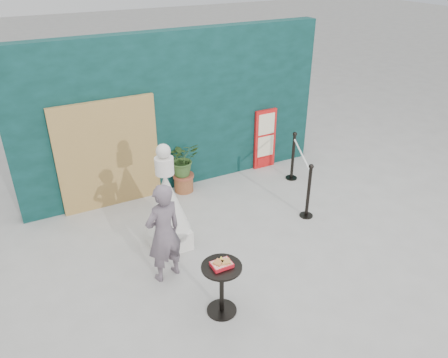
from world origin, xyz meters
TOP-DOWN VIEW (x-y plane):
  - ground at (0.00, 0.00)m, footprint 60.00×60.00m
  - back_wall at (0.00, 3.15)m, footprint 6.00×0.30m
  - bamboo_fence at (-1.40, 2.94)m, footprint 1.80×0.08m
  - woman at (-1.27, 0.58)m, footprint 0.63×0.49m
  - menu_board at (1.90, 2.95)m, footprint 0.50×0.07m
  - statue at (-0.96, 1.26)m, footprint 0.69×0.69m
  - cafe_table at (-0.88, -0.41)m, footprint 0.52×0.52m
  - food_basket at (-0.87, -0.41)m, footprint 0.26×0.19m
  - planter at (-0.06, 2.79)m, footprint 0.61×0.53m
  - stanchion_barrier at (1.82, 1.58)m, footprint 0.84×1.54m

SIDE VIEW (x-z plane):
  - ground at x=0.00m, z-range 0.00..0.00m
  - stanchion_barrier at x=1.82m, z-range -0.02..1.01m
  - cafe_table at x=-0.88m, z-range 0.12..0.87m
  - planter at x=-0.06m, z-range 0.08..1.12m
  - menu_board at x=1.90m, z-range 0.00..1.30m
  - statue at x=-0.96m, z-range -0.16..1.61m
  - woman at x=-1.27m, z-range 0.00..1.52m
  - food_basket at x=-0.87m, z-range 0.73..0.84m
  - bamboo_fence at x=-1.40m, z-range 0.00..2.00m
  - back_wall at x=0.00m, z-range 0.00..3.00m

